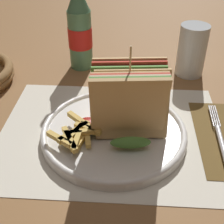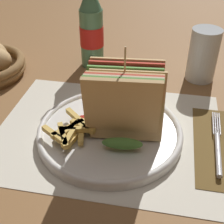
{
  "view_description": "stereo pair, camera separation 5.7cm",
  "coord_description": "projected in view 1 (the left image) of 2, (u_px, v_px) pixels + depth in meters",
  "views": [
    {
      "loc": [
        0.0,
        -0.45,
        0.38
      ],
      "look_at": [
        -0.03,
        0.01,
        0.04
      ],
      "focal_mm": 50.0,
      "sensor_mm": 36.0,
      "label": 1
    },
    {
      "loc": [
        0.06,
        -0.44,
        0.38
      ],
      "look_at": [
        -0.03,
        0.01,
        0.04
      ],
      "focal_mm": 50.0,
      "sensor_mm": 36.0,
      "label": 2
    }
  ],
  "objects": [
    {
      "name": "ground_plane",
      "position": [
        125.0,
        133.0,
        0.58
      ],
      "size": [
        4.0,
        4.0,
        0.0
      ],
      "primitive_type": "plane",
      "color": "olive"
    },
    {
      "name": "placemat",
      "position": [
        109.0,
        132.0,
        0.59
      ],
      "size": [
        0.42,
        0.32,
        0.0
      ],
      "color": "silver",
      "rests_on": "ground_plane"
    },
    {
      "name": "plate_main",
      "position": [
        111.0,
        131.0,
        0.57
      ],
      "size": [
        0.27,
        0.27,
        0.02
      ],
      "color": "white",
      "rests_on": "ground_plane"
    },
    {
      "name": "club_sandwich",
      "position": [
        128.0,
        103.0,
        0.53
      ],
      "size": [
        0.13,
        0.1,
        0.17
      ],
      "color": "tan",
      "rests_on": "plate_main"
    },
    {
      "name": "fries_pile",
      "position": [
        76.0,
        133.0,
        0.54
      ],
      "size": [
        0.09,
        0.11,
        0.02
      ],
      "color": "#E0B756",
      "rests_on": "plate_main"
    },
    {
      "name": "ketchup_blob",
      "position": [
        85.0,
        123.0,
        0.57
      ],
      "size": [
        0.04,
        0.03,
        0.01
      ],
      "color": "maroon",
      "rests_on": "plate_main"
    },
    {
      "name": "fork",
      "position": [
        218.0,
        138.0,
        0.56
      ],
      "size": [
        0.02,
        0.17,
        0.01
      ],
      "rotation": [
        0.0,
        0.0,
        -0.04
      ],
      "color": "silver",
      "rests_on": "napkin"
    },
    {
      "name": "coke_bottle_near",
      "position": [
        78.0,
        29.0,
        0.75
      ],
      "size": [
        0.06,
        0.06,
        0.23
      ],
      "color": "#4C7F5B",
      "rests_on": "ground_plane"
    },
    {
      "name": "glass_near",
      "position": [
        190.0,
        50.0,
        0.74
      ],
      "size": [
        0.07,
        0.07,
        0.12
      ],
      "color": "silver",
      "rests_on": "ground_plane"
    }
  ]
}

